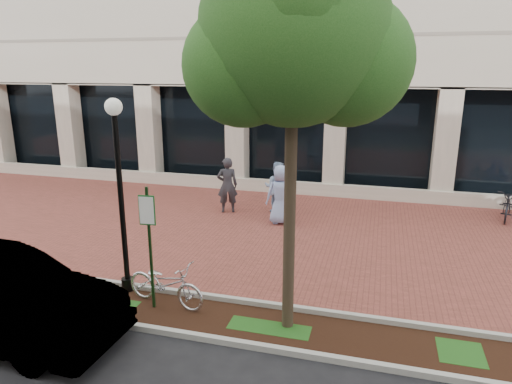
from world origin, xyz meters
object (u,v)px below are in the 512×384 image
(pedestrian_mid, at_px, (277,187))
(pedestrian_right, at_px, (281,195))
(lamppost, at_px, (120,187))
(parking_sign, at_px, (149,234))
(pedestrian_left, at_px, (227,185))
(street_tree, at_px, (296,44))
(locked_bicycle, at_px, (166,283))

(pedestrian_mid, bearing_deg, pedestrian_right, 110.58)
(lamppost, distance_m, pedestrian_right, 6.10)
(pedestrian_mid, height_order, pedestrian_right, pedestrian_right)
(parking_sign, distance_m, pedestrian_left, 6.72)
(lamppost, height_order, pedestrian_mid, lamppost)
(pedestrian_mid, bearing_deg, street_tree, 106.59)
(street_tree, xyz_separation_m, locked_bicycle, (-2.71, 0.10, -4.78))
(parking_sign, relative_size, pedestrian_mid, 1.47)
(lamppost, bearing_deg, locked_bicycle, -17.62)
(lamppost, height_order, street_tree, street_tree)
(pedestrian_right, bearing_deg, pedestrian_left, -39.34)
(pedestrian_right, bearing_deg, street_tree, 82.91)
(pedestrian_left, distance_m, pedestrian_right, 2.14)
(parking_sign, xyz_separation_m, pedestrian_left, (-0.63, 6.66, -0.69))
(locked_bicycle, relative_size, pedestrian_left, 0.97)
(pedestrian_left, bearing_deg, pedestrian_mid, 173.93)
(street_tree, height_order, locked_bicycle, street_tree)
(parking_sign, distance_m, street_tree, 4.64)
(lamppost, relative_size, pedestrian_mid, 2.39)
(locked_bicycle, bearing_deg, street_tree, -81.35)
(parking_sign, relative_size, lamppost, 0.61)
(pedestrian_mid, xyz_separation_m, pedestrian_right, (0.38, -1.10, 0.07))
(parking_sign, bearing_deg, pedestrian_mid, 75.88)
(locked_bicycle, height_order, pedestrian_left, pedestrian_left)
(lamppost, relative_size, locked_bicycle, 2.29)
(parking_sign, distance_m, locked_bicycle, 1.20)
(pedestrian_mid, relative_size, pedestrian_right, 0.93)
(street_tree, xyz_separation_m, pedestrian_right, (-1.51, 5.90, -4.31))
(locked_bicycle, bearing_deg, pedestrian_left, 18.05)
(street_tree, bearing_deg, pedestrian_mid, 105.10)
(lamppost, distance_m, pedestrian_mid, 7.00)
(parking_sign, relative_size, street_tree, 0.37)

